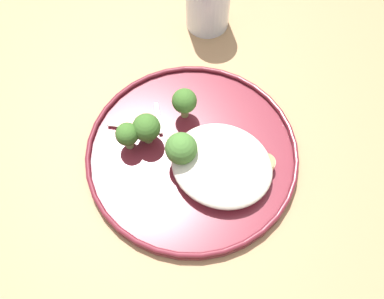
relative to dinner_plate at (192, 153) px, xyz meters
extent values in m
plane|color=#2D2B28|center=(-0.01, -0.02, -0.75)|extent=(6.00, 6.00, 0.00)
cube|color=#9E754C|center=(-0.01, -0.02, -0.03)|extent=(1.40, 1.00, 0.04)
cube|color=olive|center=(-0.65, 0.42, -0.40)|extent=(0.06, 0.06, 0.70)
cylinder|color=maroon|center=(0.00, 0.00, 0.00)|extent=(0.29, 0.29, 0.01)
torus|color=maroon|center=(0.00, 0.00, 0.01)|extent=(0.29, 0.29, 0.01)
ellipsoid|color=beige|center=(0.05, 0.00, 0.02)|extent=(0.14, 0.12, 0.03)
cylinder|color=beige|center=(0.02, -0.02, 0.01)|extent=(0.02, 0.02, 0.01)
cylinder|color=#988766|center=(0.02, -0.02, 0.02)|extent=(0.02, 0.02, 0.00)
cylinder|color=#DBB77A|center=(0.08, 0.01, 0.01)|extent=(0.03, 0.03, 0.01)
cylinder|color=#8E774F|center=(0.08, 0.01, 0.02)|extent=(0.03, 0.03, 0.00)
cylinder|color=beige|center=(0.02, -0.04, 0.01)|extent=(0.02, 0.02, 0.01)
cylinder|color=#988766|center=(0.02, -0.04, 0.02)|extent=(0.02, 0.02, 0.00)
cylinder|color=#DBB77A|center=(0.10, 0.03, 0.01)|extent=(0.03, 0.03, 0.01)
cylinder|color=#8E774F|center=(0.10, 0.03, 0.02)|extent=(0.02, 0.02, 0.00)
cylinder|color=beige|center=(0.05, -0.02, 0.01)|extent=(0.02, 0.02, 0.01)
cylinder|color=#988766|center=(0.05, -0.02, 0.02)|extent=(0.02, 0.02, 0.00)
cylinder|color=#7A994C|center=(-0.06, -0.01, 0.01)|extent=(0.02, 0.02, 0.02)
sphere|color=#386023|center=(-0.06, -0.01, 0.03)|extent=(0.04, 0.04, 0.04)
cylinder|color=#89A356|center=(-0.04, 0.05, 0.01)|extent=(0.01, 0.01, 0.02)
sphere|color=#386023|center=(-0.04, 0.05, 0.04)|extent=(0.03, 0.03, 0.03)
cylinder|color=#89A356|center=(-0.01, -0.02, 0.01)|extent=(0.02, 0.02, 0.02)
sphere|color=#42702D|center=(-0.01, -0.02, 0.04)|extent=(0.04, 0.04, 0.04)
cylinder|color=#89A356|center=(-0.08, -0.03, 0.01)|extent=(0.02, 0.02, 0.02)
sphere|color=#386023|center=(-0.08, -0.03, 0.03)|extent=(0.03, 0.03, 0.03)
cube|color=silver|center=(-0.10, -0.01, 0.01)|extent=(0.04, 0.02, 0.00)
cube|color=silver|center=(-0.07, 0.02, 0.01)|extent=(0.04, 0.04, 0.00)
cylinder|color=#936028|center=(-0.10, 0.23, 0.02)|extent=(0.06, 0.06, 0.06)
camera|label=1|loc=(0.13, -0.24, 0.54)|focal=41.22mm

